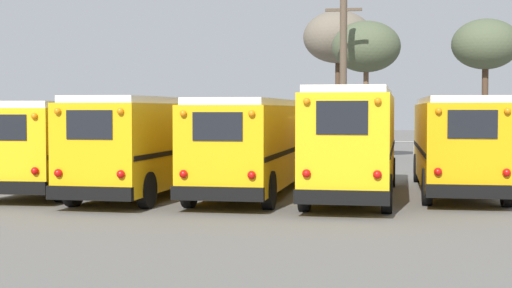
{
  "coord_description": "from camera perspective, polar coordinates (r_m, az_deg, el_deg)",
  "views": [
    {
      "loc": [
        4.53,
        -25.32,
        2.73
      ],
      "look_at": [
        0.0,
        -0.23,
        1.6
      ],
      "focal_mm": 55.0,
      "sensor_mm": 36.0,
      "label": 1
    }
  ],
  "objects": [
    {
      "name": "fence_line",
      "position": [
        33.25,
        2.39,
        -0.47
      ],
      "size": [
        20.93,
        0.06,
        1.42
      ],
      "color": "#939399",
      "rests_on": "ground"
    },
    {
      "name": "bare_tree_0",
      "position": [
        42.51,
        8.02,
        6.97
      ],
      "size": [
        3.65,
        3.65,
        7.46
      ],
      "color": "brown",
      "rests_on": "ground"
    },
    {
      "name": "school_bus_1",
      "position": [
        25.88,
        -7.2,
        0.22
      ],
      "size": [
        2.73,
        10.92,
        3.11
      ],
      "color": "#EAAA0F",
      "rests_on": "ground"
    },
    {
      "name": "school_bus_2",
      "position": [
        25.18,
        -0.14,
        0.12
      ],
      "size": [
        2.58,
        10.33,
        3.05
      ],
      "color": "#EAAA0F",
      "rests_on": "ground"
    },
    {
      "name": "ground_plane",
      "position": [
        25.87,
        0.09,
        -3.53
      ],
      "size": [
        160.0,
        160.0,
        0.0
      ],
      "primitive_type": "plane",
      "color": "#66635E"
    },
    {
      "name": "school_bus_4",
      "position": [
        26.43,
        14.36,
        0.22
      ],
      "size": [
        2.57,
        10.07,
        3.11
      ],
      "color": "#E5A00C",
      "rests_on": "ground"
    },
    {
      "name": "school_bus_0",
      "position": [
        27.58,
        -13.2,
        0.18
      ],
      "size": [
        2.86,
        10.41,
        2.97
      ],
      "color": "yellow",
      "rests_on": "ground"
    },
    {
      "name": "bare_tree_2",
      "position": [
        46.36,
        5.98,
        7.69
      ],
      "size": [
        4.06,
        4.06,
        8.48
      ],
      "color": "#473323",
      "rests_on": "ground"
    },
    {
      "name": "bare_tree_1",
      "position": [
        42.27,
        16.36,
        6.91
      ],
      "size": [
        3.47,
        3.47,
        7.4
      ],
      "color": "#473323",
      "rests_on": "ground"
    },
    {
      "name": "school_bus_3",
      "position": [
        24.38,
        7.14,
        0.37
      ],
      "size": [
        2.52,
        9.94,
        3.35
      ],
      "color": "yellow",
      "rests_on": "ground"
    },
    {
      "name": "utility_pole",
      "position": [
        38.84,
        6.36,
        5.01
      ],
      "size": [
        1.8,
        0.36,
        8.65
      ],
      "color": "brown",
      "rests_on": "ground"
    }
  ]
}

